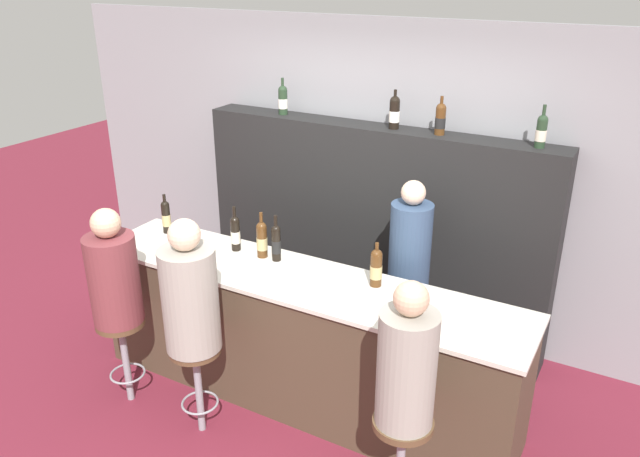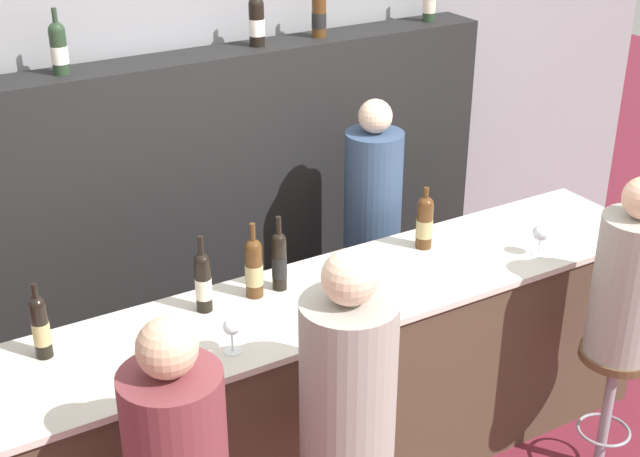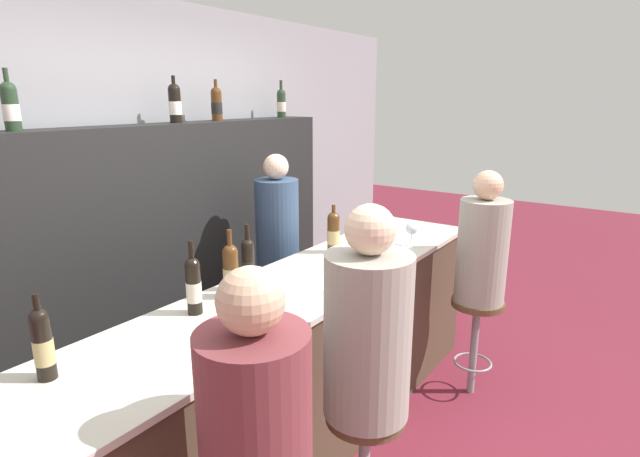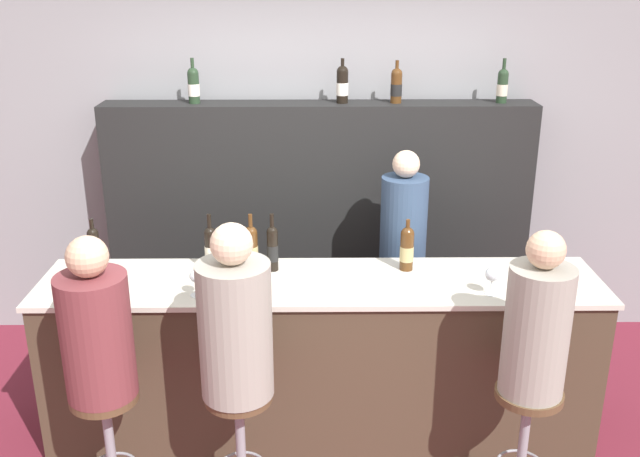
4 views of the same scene
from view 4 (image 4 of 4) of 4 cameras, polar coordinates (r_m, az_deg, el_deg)
wall_back at (r=5.27m, az=-0.10°, el=5.13°), size 6.40×0.05×2.60m
bar_counter at (r=4.27m, az=0.07°, el=-10.29°), size 3.19×0.67×1.00m
back_bar_cabinet at (r=5.18m, az=-0.08°, el=0.18°), size 2.99×0.28×1.80m
wine_bottle_counter_0 at (r=4.32m, az=-17.60°, el=-1.57°), size 0.07×0.07×0.32m
wine_bottle_counter_1 at (r=4.17m, az=-8.74°, el=-1.56°), size 0.07×0.07×0.35m
wine_bottle_counter_2 at (r=4.15m, az=-5.52°, el=-1.55°), size 0.08×0.08×0.35m
wine_bottle_counter_3 at (r=4.14m, az=-3.82°, el=-1.53°), size 0.07×0.07×0.35m
wine_bottle_counter_4 at (r=4.17m, az=6.96°, el=-1.57°), size 0.08×0.08×0.31m
wine_bottle_backbar_0 at (r=4.99m, az=-10.08°, el=11.23°), size 0.08×0.08×0.30m
wine_bottle_backbar_1 at (r=4.92m, az=1.80°, el=11.47°), size 0.08×0.08×0.30m
wine_bottle_backbar_2 at (r=4.95m, az=6.13°, el=11.33°), size 0.08×0.08×0.29m
wine_bottle_backbar_3 at (r=5.09m, az=14.39°, el=11.04°), size 0.07×0.07×0.30m
wine_glass_0 at (r=3.88m, az=-9.91°, el=-3.88°), size 0.07×0.07×0.15m
wine_glass_1 at (r=3.94m, az=13.61°, el=-3.65°), size 0.08×0.08×0.16m
tasting_menu at (r=3.91m, az=0.28°, el=-5.03°), size 0.21×0.30×0.00m
bar_stool_left at (r=3.88m, az=-16.68°, el=-14.43°), size 0.34×0.34×0.68m
guest_seated_left at (r=3.62m, az=-17.49°, el=-7.70°), size 0.34×0.34×0.83m
bar_stool_middle at (r=3.75m, az=-6.46°, el=-14.89°), size 0.34×0.34×0.68m
guest_seated_middle at (r=3.47m, az=-6.80°, el=-7.56°), size 0.36×0.36×0.90m
bar_stool_right at (r=3.89m, az=16.17°, el=-14.28°), size 0.34×0.34×0.68m
guest_seated_right at (r=3.62m, az=16.98°, el=-7.37°), size 0.32×0.32×0.85m
bartender at (r=4.79m, az=6.52°, el=-3.73°), size 0.30×0.30×1.59m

